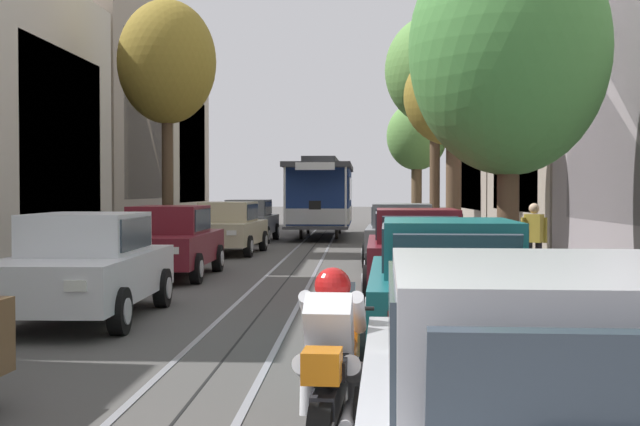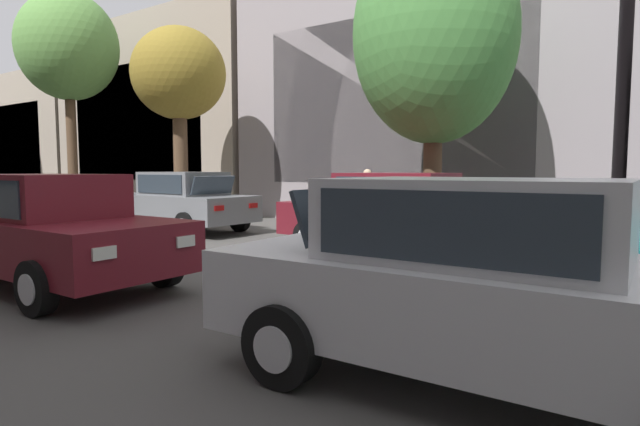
{
  "view_description": "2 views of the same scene",
  "coord_description": "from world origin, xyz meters",
  "px_view_note": "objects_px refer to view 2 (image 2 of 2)",
  "views": [
    {
      "loc": [
        1.52,
        -2.31,
        1.91
      ],
      "look_at": [
        0.51,
        20.1,
        1.32
      ],
      "focal_mm": 47.04,
      "sensor_mm": 36.0,
      "label": 1
    },
    {
      "loc": [
        -6.38,
        8.85,
        1.65
      ],
      "look_at": [
        1.68,
        14.45,
        0.81
      ],
      "focal_mm": 28.79,
      "sensor_mm": 36.0,
      "label": 2
    }
  ],
  "objects_px": {
    "parked_car_white_second_left": "(489,283)",
    "street_tree_kerb_right_mid": "(179,76)",
    "parked_car_maroon_mid_left": "(49,230)",
    "parked_car_maroon_mid_right": "(391,213)",
    "street_tree_kerb_right_fourth": "(68,48)",
    "street_tree_kerb_right_second": "(435,36)",
    "pedestrian_on_left_pavement": "(367,197)",
    "parked_car_grey_fourth_right": "(181,201)"
  },
  "relations": [
    {
      "from": "pedestrian_on_left_pavement",
      "to": "street_tree_kerb_right_fourth",
      "type": "bearing_deg",
      "value": 94.49
    },
    {
      "from": "street_tree_kerb_right_mid",
      "to": "pedestrian_on_left_pavement",
      "type": "relative_size",
      "value": 3.59
    },
    {
      "from": "parked_car_white_second_left",
      "to": "pedestrian_on_left_pavement",
      "type": "bearing_deg",
      "value": 35.08
    },
    {
      "from": "parked_car_white_second_left",
      "to": "parked_car_maroon_mid_left",
      "type": "height_order",
      "value": "same"
    },
    {
      "from": "parked_car_maroon_mid_left",
      "to": "parked_car_grey_fourth_right",
      "type": "xyz_separation_m",
      "value": [
        5.34,
        3.56,
        0.0
      ]
    },
    {
      "from": "street_tree_kerb_right_fourth",
      "to": "pedestrian_on_left_pavement",
      "type": "height_order",
      "value": "street_tree_kerb_right_fourth"
    },
    {
      "from": "parked_car_maroon_mid_left",
      "to": "parked_car_maroon_mid_right",
      "type": "relative_size",
      "value": 0.99
    },
    {
      "from": "parked_car_maroon_mid_left",
      "to": "pedestrian_on_left_pavement",
      "type": "xyz_separation_m",
      "value": [
        7.89,
        -0.65,
        0.14
      ]
    },
    {
      "from": "parked_car_white_second_left",
      "to": "parked_car_maroon_mid_left",
      "type": "relative_size",
      "value": 1.01
    },
    {
      "from": "street_tree_kerb_right_second",
      "to": "street_tree_kerb_right_fourth",
      "type": "height_order",
      "value": "street_tree_kerb_right_fourth"
    },
    {
      "from": "parked_car_maroon_mid_left",
      "to": "parked_car_grey_fourth_right",
      "type": "relative_size",
      "value": 0.99
    },
    {
      "from": "parked_car_grey_fourth_right",
      "to": "street_tree_kerb_right_fourth",
      "type": "distance_m",
      "value": 9.76
    },
    {
      "from": "street_tree_kerb_right_second",
      "to": "street_tree_kerb_right_fourth",
      "type": "relative_size",
      "value": 0.84
    },
    {
      "from": "parked_car_maroon_mid_right",
      "to": "street_tree_kerb_right_fourth",
      "type": "height_order",
      "value": "street_tree_kerb_right_fourth"
    },
    {
      "from": "parked_car_maroon_mid_right",
      "to": "street_tree_kerb_right_second",
      "type": "bearing_deg",
      "value": -4.94
    },
    {
      "from": "parked_car_maroon_mid_right",
      "to": "street_tree_kerb_right_mid",
      "type": "height_order",
      "value": "street_tree_kerb_right_mid"
    },
    {
      "from": "street_tree_kerb_right_mid",
      "to": "parked_car_maroon_mid_right",
      "type": "bearing_deg",
      "value": -101.27
    },
    {
      "from": "parked_car_maroon_mid_left",
      "to": "street_tree_kerb_right_fourth",
      "type": "bearing_deg",
      "value": 59.07
    },
    {
      "from": "parked_car_white_second_left",
      "to": "parked_car_maroon_mid_left",
      "type": "distance_m",
      "value": 6.11
    },
    {
      "from": "parked_car_maroon_mid_right",
      "to": "pedestrian_on_left_pavement",
      "type": "xyz_separation_m",
      "value": [
        2.6,
        2.01,
        0.14
      ]
    },
    {
      "from": "parked_car_maroon_mid_left",
      "to": "pedestrian_on_left_pavement",
      "type": "relative_size",
      "value": 2.63
    },
    {
      "from": "parked_car_maroon_mid_right",
      "to": "parked_car_white_second_left",
      "type": "bearing_deg",
      "value": -146.32
    },
    {
      "from": "parked_car_maroon_mid_left",
      "to": "street_tree_kerb_right_fourth",
      "type": "xyz_separation_m",
      "value": [
        6.93,
        11.57,
        5.35
      ]
    },
    {
      "from": "parked_car_white_second_left",
      "to": "parked_car_maroon_mid_right",
      "type": "relative_size",
      "value": 1.0
    },
    {
      "from": "parked_car_maroon_mid_left",
      "to": "street_tree_kerb_right_mid",
      "type": "bearing_deg",
      "value": 38.02
    },
    {
      "from": "parked_car_white_second_left",
      "to": "street_tree_kerb_right_fourth",
      "type": "relative_size",
      "value": 0.54
    },
    {
      "from": "parked_car_maroon_mid_right",
      "to": "street_tree_kerb_right_fourth",
      "type": "xyz_separation_m",
      "value": [
        1.64,
        14.24,
        5.35
      ]
    },
    {
      "from": "parked_car_maroon_mid_left",
      "to": "street_tree_kerb_right_second",
      "type": "bearing_deg",
      "value": -21.98
    },
    {
      "from": "parked_car_white_second_left",
      "to": "pedestrian_on_left_pavement",
      "type": "height_order",
      "value": "pedestrian_on_left_pavement"
    },
    {
      "from": "parked_car_maroon_mid_left",
      "to": "pedestrian_on_left_pavement",
      "type": "bearing_deg",
      "value": -4.73
    },
    {
      "from": "parked_car_maroon_mid_left",
      "to": "street_tree_kerb_right_mid",
      "type": "xyz_separation_m",
      "value": [
        6.9,
        5.39,
        3.69
      ]
    },
    {
      "from": "parked_car_maroon_mid_right",
      "to": "pedestrian_on_left_pavement",
      "type": "relative_size",
      "value": 2.65
    },
    {
      "from": "parked_car_grey_fourth_right",
      "to": "street_tree_kerb_right_fourth",
      "type": "relative_size",
      "value": 0.54
    },
    {
      "from": "parked_car_white_second_left",
      "to": "parked_car_grey_fourth_right",
      "type": "bearing_deg",
      "value": 61.67
    },
    {
      "from": "parked_car_maroon_mid_left",
      "to": "parked_car_white_second_left",
      "type": "bearing_deg",
      "value": -88.76
    },
    {
      "from": "street_tree_kerb_right_mid",
      "to": "street_tree_kerb_right_fourth",
      "type": "height_order",
      "value": "street_tree_kerb_right_fourth"
    },
    {
      "from": "street_tree_kerb_right_second",
      "to": "pedestrian_on_left_pavement",
      "type": "xyz_separation_m",
      "value": [
        0.93,
        2.16,
        -3.56
      ]
    },
    {
      "from": "parked_car_maroon_mid_left",
      "to": "street_tree_kerb_right_mid",
      "type": "height_order",
      "value": "street_tree_kerb_right_mid"
    },
    {
      "from": "parked_car_grey_fourth_right",
      "to": "street_tree_kerb_right_mid",
      "type": "xyz_separation_m",
      "value": [
        1.55,
        1.83,
        3.69
      ]
    },
    {
      "from": "parked_car_white_second_left",
      "to": "street_tree_kerb_right_mid",
      "type": "height_order",
      "value": "street_tree_kerb_right_mid"
    },
    {
      "from": "street_tree_kerb_right_second",
      "to": "parked_car_maroon_mid_left",
      "type": "bearing_deg",
      "value": 158.02
    },
    {
      "from": "parked_car_white_second_left",
      "to": "street_tree_kerb_right_second",
      "type": "relative_size",
      "value": 0.64
    }
  ]
}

